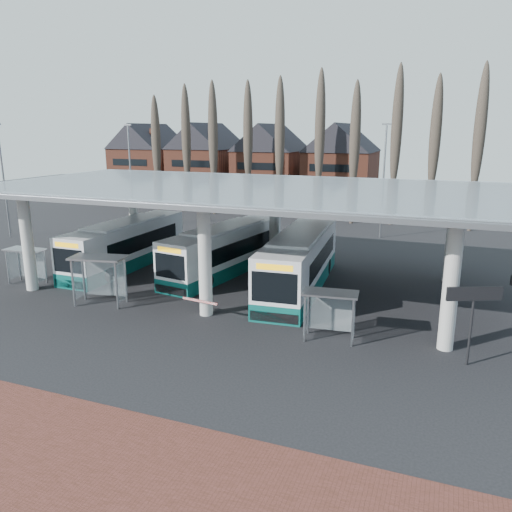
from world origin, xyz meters
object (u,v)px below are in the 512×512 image
at_px(bus_0, 127,245).
at_px(shelter_0, 27,258).
at_px(bus_1, 226,250).
at_px(bus_2, 300,262).
at_px(shelter_1, 100,269).
at_px(shelter_2, 330,304).

height_order(bus_0, shelter_0, bus_0).
bearing_deg(bus_1, shelter_0, -138.49).
height_order(bus_2, shelter_0, bus_2).
height_order(bus_1, shelter_0, bus_1).
bearing_deg(shelter_0, shelter_1, -14.46).
xyz_separation_m(bus_0, shelter_1, (3.42, -7.37, 0.46)).
bearing_deg(bus_2, shelter_0, -166.74).
height_order(bus_1, shelter_2, bus_1).
distance_m(bus_0, shelter_0, 6.80).
height_order(bus_1, shelter_1, bus_1).
bearing_deg(shelter_0, bus_0, 57.25).
distance_m(bus_2, shelter_0, 17.40).
relative_size(bus_0, shelter_1, 3.69).
xyz_separation_m(bus_0, bus_1, (7.32, 1.08, -0.02)).
height_order(bus_0, shelter_1, bus_0).
relative_size(shelter_0, shelter_1, 0.78).
xyz_separation_m(shelter_1, shelter_2, (13.21, -0.24, -0.31)).
distance_m(bus_0, bus_1, 7.40).
height_order(shelter_0, shelter_2, shelter_2).
height_order(bus_2, shelter_2, bus_2).
relative_size(bus_1, bus_2, 0.94).
distance_m(shelter_0, shelter_1, 7.06).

